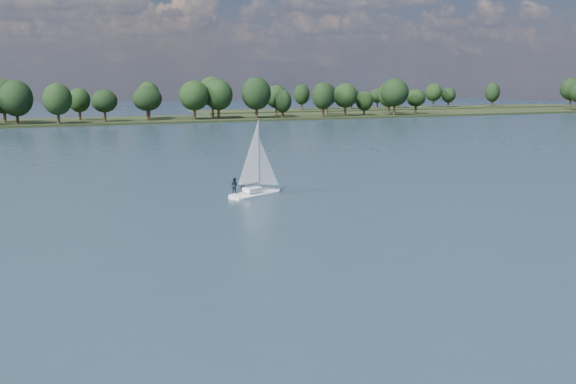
{
  "coord_description": "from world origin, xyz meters",
  "views": [
    {
      "loc": [
        -35.06,
        -14.1,
        13.14
      ],
      "look_at": [
        -8.54,
        42.47,
        2.5
      ],
      "focal_mm": 40.0,
      "sensor_mm": 36.0,
      "label": 1
    }
  ],
  "objects": [
    {
      "name": "sailboat",
      "position": [
        -7.08,
        54.94,
        2.6
      ],
      "size": [
        7.29,
        4.64,
        9.33
      ],
      "rotation": [
        0.0,
        0.0,
        0.41
      ],
      "color": "white",
      "rests_on": "ground"
    },
    {
      "name": "treeline",
      "position": [
        -8.46,
        208.63,
        8.11
      ],
      "size": [
        562.35,
        73.78,
        18.12
      ],
      "color": "black",
      "rests_on": "ground"
    },
    {
      "name": "far_shore",
      "position": [
        0.0,
        212.0,
        0.0
      ],
      "size": [
        660.0,
        40.0,
        1.5
      ],
      "primitive_type": "cube",
      "color": "black",
      "rests_on": "ground"
    },
    {
      "name": "far_shore_back",
      "position": [
        160.0,
        260.0,
        0.0
      ],
      "size": [
        220.0,
        30.0,
        1.4
      ],
      "primitive_type": "cube",
      "color": "black",
      "rests_on": "ground"
    },
    {
      "name": "ground",
      "position": [
        0.0,
        100.0,
        0.0
      ],
      "size": [
        700.0,
        700.0,
        0.0
      ],
      "primitive_type": "plane",
      "color": "#233342",
      "rests_on": "ground"
    }
  ]
}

